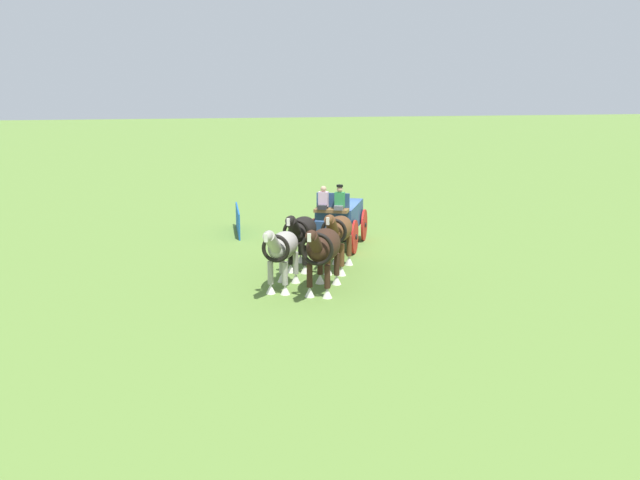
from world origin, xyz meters
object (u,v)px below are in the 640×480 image
object	(u,v)px
draft_horse_rear_near	(338,232)
draft_horse_lead_off	(282,249)
draft_horse_rear_off	(301,232)
draft_horse_lead_near	(323,248)
show_wagon	(339,217)

from	to	relation	value
draft_horse_rear_near	draft_horse_lead_off	world-z (taller)	draft_horse_rear_near
draft_horse_rear_off	draft_horse_lead_near	size ratio (longest dim) A/B	0.96
draft_horse_lead_off	draft_horse_rear_off	bearing A→B (deg)	155.88
draft_horse_rear_near	draft_horse_lead_off	size ratio (longest dim) A/B	1.06
show_wagon	draft_horse_rear_near	xyz separation A→B (m)	(3.62, -0.91, 0.20)
show_wagon	draft_horse_lead_near	xyz separation A→B (m)	(5.97, -1.96, 0.22)
draft_horse_rear_off	show_wagon	bearing A→B (deg)	145.83
draft_horse_rear_near	draft_horse_rear_off	world-z (taller)	draft_horse_rear_near
draft_horse_rear_off	draft_horse_lead_near	bearing A→B (deg)	2.58
draft_horse_rear_near	draft_horse_lead_off	xyz separation A→B (m)	(1.85, -2.25, -0.06)
draft_horse_rear_off	draft_horse_lead_near	xyz separation A→B (m)	(2.89, 0.13, 0.10)
draft_horse_lead_near	draft_horse_rear_off	bearing A→B (deg)	-177.42
draft_horse_lead_off	draft_horse_rear_near	bearing A→B (deg)	129.36
show_wagon	draft_horse_rear_off	size ratio (longest dim) A/B	1.96
show_wagon	draft_horse_lead_off	xyz separation A→B (m)	(5.46, -3.16, 0.13)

